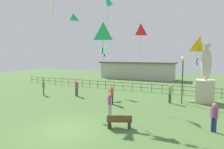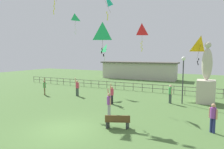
# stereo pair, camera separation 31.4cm
# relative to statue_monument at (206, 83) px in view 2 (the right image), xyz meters

# --- Properties ---
(ground_plane) EXTENTS (80.00, 80.00, 0.00)m
(ground_plane) POSITION_rel_statue_monument_xyz_m (-7.39, -10.97, -1.86)
(ground_plane) COLOR #4C7038
(statue_monument) EXTENTS (1.56, 1.56, 5.60)m
(statue_monument) POSITION_rel_statue_monument_xyz_m (0.00, 0.00, 0.00)
(statue_monument) COLOR beige
(statue_monument) RESTS_ON ground_plane
(lamppost) EXTENTS (0.36, 0.36, 4.29)m
(lamppost) POSITION_rel_statue_monument_xyz_m (-1.90, -1.27, 1.28)
(lamppost) COLOR #38383D
(lamppost) RESTS_ON ground_plane
(park_bench) EXTENTS (1.54, 0.96, 0.85)m
(park_bench) POSITION_rel_statue_monument_xyz_m (-4.63, -9.40, -1.39)
(park_bench) COLOR brown
(park_bench) RESTS_ON ground_plane
(person_0) EXTENTS (0.30, 0.50, 1.91)m
(person_0) POSITION_rel_statue_monument_xyz_m (-7.55, -4.25, -0.90)
(person_0) COLOR black
(person_0) RESTS_ON ground_plane
(person_1) EXTENTS (0.37, 0.45, 1.87)m
(person_1) POSITION_rel_statue_monument_xyz_m (-16.08, -3.87, -0.92)
(person_1) COLOR brown
(person_1) RESTS_ON ground_plane
(person_2) EXTENTS (0.38, 0.41, 1.73)m
(person_2) POSITION_rel_statue_monument_xyz_m (-2.90, -1.64, -0.86)
(person_2) COLOR #3F4C47
(person_2) RESTS_ON ground_plane
(person_3) EXTENTS (0.45, 0.42, 1.96)m
(person_3) POSITION_rel_statue_monument_xyz_m (-6.24, -7.38, -0.87)
(person_3) COLOR #99999E
(person_3) RESTS_ON ground_plane
(person_4) EXTENTS (0.55, 0.32, 2.01)m
(person_4) POSITION_rel_statue_monument_xyz_m (-12.49, -2.72, -0.85)
(person_4) COLOR #3F4C47
(person_4) RESTS_ON ground_plane
(person_6) EXTENTS (0.44, 0.33, 1.70)m
(person_6) POSITION_rel_statue_monument_xyz_m (0.48, -7.57, -0.88)
(person_6) COLOR navy
(person_6) RESTS_ON ground_plane
(kite_0) EXTENTS (1.00, 1.06, 2.56)m
(kite_0) POSITION_rel_statue_monument_xyz_m (-9.21, -2.46, 7.85)
(kite_0) COLOR #19B2B2
(kite_1) EXTENTS (1.24, 1.16, 2.69)m
(kite_1) POSITION_rel_statue_monument_xyz_m (-0.60, 0.13, 3.54)
(kite_1) COLOR yellow
(kite_2) EXTENTS (1.07, 0.78, 2.54)m
(kite_2) POSITION_rel_statue_monument_xyz_m (-7.04, -6.87, 4.26)
(kite_2) COLOR #1EB759
(kite_3) EXTENTS (1.13, 0.89, 3.38)m
(kite_3) POSITION_rel_statue_monument_xyz_m (-7.22, 3.10, 5.49)
(kite_3) COLOR red
(kite_5) EXTENTS (0.80, 0.99, 2.66)m
(kite_5) POSITION_rel_statue_monument_xyz_m (-15.47, 1.02, 7.21)
(kite_5) COLOR #1EB759
(kite_6) EXTENTS (1.14, 1.00, 1.97)m
(kite_6) POSITION_rel_statue_monument_xyz_m (-10.46, 0.30, 3.24)
(kite_6) COLOR #1EB759
(waterfront_railing) EXTENTS (36.03, 0.06, 0.95)m
(waterfront_railing) POSITION_rel_statue_monument_xyz_m (-7.69, 3.03, -1.24)
(waterfront_railing) COLOR #4C4742
(waterfront_railing) RESTS_ON ground_plane
(pavilion_building) EXTENTS (14.12, 3.74, 3.16)m
(pavilion_building) POSITION_rel_statue_monument_xyz_m (-11.54, 15.03, -0.25)
(pavilion_building) COLOR #B7B2A3
(pavilion_building) RESTS_ON ground_plane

